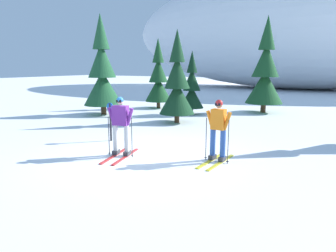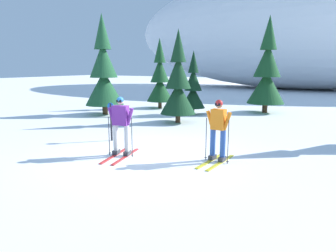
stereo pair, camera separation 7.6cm
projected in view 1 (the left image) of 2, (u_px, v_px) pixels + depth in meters
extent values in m
plane|color=white|center=(143.00, 155.00, 9.14)|extent=(120.00, 120.00, 0.00)
cube|color=gold|center=(221.00, 162.00, 8.43)|extent=(0.22, 1.67, 0.03)
cube|color=gold|center=(211.00, 160.00, 8.59)|extent=(0.22, 1.67, 0.03)
cube|color=#38383D|center=(222.00, 159.00, 8.50)|extent=(0.16, 0.29, 0.12)
cube|color=#38383D|center=(212.00, 157.00, 8.66)|extent=(0.16, 0.29, 0.12)
cylinder|color=#2D519E|center=(223.00, 143.00, 8.42)|extent=(0.15, 0.15, 0.76)
cylinder|color=#2D519E|center=(213.00, 142.00, 8.58)|extent=(0.15, 0.15, 0.76)
cube|color=orange|center=(218.00, 119.00, 8.37)|extent=(0.40, 0.27, 0.56)
cylinder|color=orange|center=(227.00, 122.00, 8.25)|extent=(0.28, 0.12, 0.58)
cylinder|color=orange|center=(210.00, 121.00, 8.51)|extent=(0.28, 0.12, 0.58)
sphere|color=#A37556|center=(219.00, 105.00, 8.29)|extent=(0.19, 0.19, 0.19)
sphere|color=red|center=(219.00, 103.00, 8.28)|extent=(0.21, 0.21, 0.21)
cube|color=black|center=(218.00, 104.00, 8.22)|extent=(0.15, 0.05, 0.07)
cylinder|color=#2D2D33|center=(228.00, 142.00, 8.26)|extent=(0.02, 0.02, 1.21)
cylinder|color=#2D2D33|center=(227.00, 161.00, 8.36)|extent=(0.07, 0.07, 0.01)
cylinder|color=#2D2D33|center=(206.00, 139.00, 8.61)|extent=(0.02, 0.02, 1.21)
cylinder|color=#2D2D33|center=(206.00, 158.00, 8.72)|extent=(0.07, 0.07, 0.01)
cube|color=red|center=(126.00, 156.00, 8.97)|extent=(0.47, 1.70, 0.03)
cube|color=red|center=(115.00, 155.00, 9.07)|extent=(0.47, 1.70, 0.03)
cube|color=#38383D|center=(127.00, 153.00, 9.05)|extent=(0.20, 0.30, 0.12)
cube|color=#38383D|center=(116.00, 152.00, 9.15)|extent=(0.20, 0.30, 0.12)
cylinder|color=silver|center=(127.00, 138.00, 8.97)|extent=(0.15, 0.15, 0.77)
cylinder|color=silver|center=(116.00, 138.00, 9.07)|extent=(0.15, 0.15, 0.77)
cube|color=#6B2889|center=(120.00, 115.00, 8.89)|extent=(0.50, 0.33, 0.57)
cylinder|color=#6B2889|center=(129.00, 118.00, 8.82)|extent=(0.29, 0.16, 0.58)
cylinder|color=#6B2889|center=(112.00, 117.00, 8.98)|extent=(0.29, 0.16, 0.58)
sphere|color=beige|center=(120.00, 101.00, 8.81)|extent=(0.19, 0.19, 0.19)
sphere|color=#2366B2|center=(120.00, 100.00, 8.80)|extent=(0.21, 0.21, 0.21)
cube|color=black|center=(119.00, 101.00, 8.73)|extent=(0.15, 0.07, 0.07)
cylinder|color=#2D2D33|center=(132.00, 138.00, 8.85)|extent=(0.02, 0.02, 1.17)
cylinder|color=#2D2D33|center=(132.00, 155.00, 8.95)|extent=(0.07, 0.07, 0.01)
cylinder|color=#2D2D33|center=(109.00, 136.00, 9.06)|extent=(0.02, 0.02, 1.17)
cylinder|color=#2D2D33|center=(110.00, 153.00, 9.16)|extent=(0.07, 0.07, 0.01)
cylinder|color=#47301E|center=(104.00, 108.00, 16.77)|extent=(0.29, 0.29, 0.72)
cone|color=#1E512D|center=(103.00, 88.00, 16.56)|extent=(2.06, 2.06, 1.85)
cone|color=#1E512D|center=(102.00, 60.00, 16.28)|extent=(1.48, 1.48, 1.85)
cone|color=#1E512D|center=(100.00, 31.00, 15.99)|extent=(0.91, 0.91, 1.85)
cylinder|color=#47301E|center=(158.00, 103.00, 19.39)|extent=(0.23, 0.23, 0.58)
cone|color=#194723|center=(158.00, 89.00, 19.22)|extent=(1.66, 1.66, 1.49)
cone|color=#194723|center=(158.00, 70.00, 18.99)|extent=(1.20, 1.20, 1.49)
cone|color=#194723|center=(158.00, 50.00, 18.76)|extent=(0.73, 0.73, 1.49)
cylinder|color=#47301E|center=(191.00, 110.00, 16.98)|extent=(0.19, 0.19, 0.47)
cone|color=black|center=(192.00, 97.00, 16.84)|extent=(1.33, 1.33, 1.19)
cone|color=black|center=(192.00, 79.00, 16.66)|extent=(0.96, 0.96, 1.19)
cone|color=black|center=(192.00, 62.00, 16.47)|extent=(0.59, 0.59, 1.19)
cylinder|color=#47301E|center=(177.00, 116.00, 14.38)|extent=(0.23, 0.23, 0.58)
cone|color=#14381E|center=(177.00, 98.00, 14.21)|extent=(1.65, 1.65, 1.48)
cone|color=#14381E|center=(177.00, 72.00, 13.98)|extent=(1.19, 1.19, 1.48)
cone|color=#14381E|center=(177.00, 45.00, 13.75)|extent=(0.72, 0.72, 1.48)
cylinder|color=#47301E|center=(263.00, 106.00, 17.49)|extent=(0.29, 0.29, 0.72)
cone|color=#194723|center=(264.00, 87.00, 17.28)|extent=(2.07, 2.07, 1.85)
cone|color=#194723|center=(266.00, 60.00, 17.00)|extent=(1.49, 1.49, 1.85)
cone|color=#194723|center=(268.00, 32.00, 16.71)|extent=(0.91, 0.91, 1.85)
ellipsoid|color=white|center=(301.00, 29.00, 34.28)|extent=(40.67, 19.00, 13.34)
cylinder|color=black|center=(111.00, 122.00, 10.81)|extent=(0.07, 0.07, 1.34)
cylinder|color=blue|center=(110.00, 107.00, 10.70)|extent=(0.28, 0.02, 0.28)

